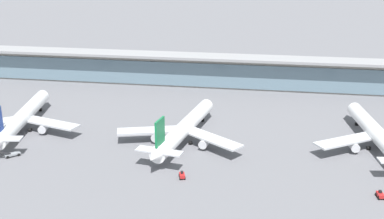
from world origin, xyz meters
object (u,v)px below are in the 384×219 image
object	(u,v)px
airliner_left_stand	(22,118)
service_truck_on_taxiway_red	(380,195)
airliner_centre_stand	(184,129)
airliner_right_stand	(377,135)
safety_cone_alpha	(18,153)
service_truck_under_wing_red	(182,175)
service_truck_near_nose_grey	(12,154)

from	to	relation	value
airliner_left_stand	service_truck_on_taxiway_red	world-z (taller)	airliner_left_stand
service_truck_on_taxiway_red	airliner_centre_stand	bearing A→B (deg)	153.65
airliner_right_stand	safety_cone_alpha	size ratio (longest dim) A/B	82.47
safety_cone_alpha	service_truck_on_taxiway_red	bearing A→B (deg)	-5.54
airliner_centre_stand	service_truck_under_wing_red	world-z (taller)	airliner_centre_stand
service_truck_near_nose_grey	service_truck_under_wing_red	size ratio (longest dim) A/B	1.83
service_truck_near_nose_grey	airliner_centre_stand	bearing A→B (deg)	21.62
airliner_centre_stand	service_truck_under_wing_red	size ratio (longest dim) A/B	17.80
airliner_right_stand	service_truck_under_wing_red	world-z (taller)	airliner_right_stand
airliner_left_stand	service_truck_near_nose_grey	xyz separation A→B (m)	(7.55, -21.66, -4.04)
airliner_centre_stand	service_truck_on_taxiway_red	bearing A→B (deg)	-26.35
service_truck_under_wing_red	airliner_centre_stand	bearing A→B (deg)	99.01
airliner_left_stand	airliner_centre_stand	size ratio (longest dim) A/B	1.00
airliner_right_stand	service_truck_on_taxiway_red	bearing A→B (deg)	-99.30
safety_cone_alpha	service_truck_under_wing_red	bearing A→B (deg)	-8.32
airliner_centre_stand	service_truck_on_taxiway_red	world-z (taller)	airliner_centre_stand
airliner_left_stand	service_truck_on_taxiway_red	bearing A→B (deg)	-14.27
airliner_right_stand	service_truck_on_taxiway_red	world-z (taller)	airliner_right_stand
airliner_centre_stand	service_truck_near_nose_grey	xyz separation A→B (m)	(-51.80, -20.53, -4.04)
service_truck_under_wing_red	service_truck_near_nose_grey	bearing A→B (deg)	174.20
airliner_left_stand	service_truck_under_wing_red	xyz separation A→B (m)	(63.51, -27.34, -3.97)
airliner_left_stand	service_truck_under_wing_red	world-z (taller)	airliner_left_stand
service_truck_under_wing_red	safety_cone_alpha	size ratio (longest dim) A/B	4.62
airliner_right_stand	service_truck_near_nose_grey	size ratio (longest dim) A/B	9.78
airliner_left_stand	airliner_centre_stand	bearing A→B (deg)	-1.08
airliner_left_stand	airliner_right_stand	xyz separation A→B (m)	(122.85, 3.76, 0.00)
airliner_left_stand	airliner_right_stand	world-z (taller)	same
service_truck_near_nose_grey	service_truck_under_wing_red	bearing A→B (deg)	-5.80
airliner_centre_stand	safety_cone_alpha	bearing A→B (deg)	-160.47
safety_cone_alpha	service_truck_near_nose_grey	bearing A→B (deg)	-106.05
service_truck_near_nose_grey	safety_cone_alpha	world-z (taller)	service_truck_near_nose_grey
airliner_right_stand	airliner_centre_stand	bearing A→B (deg)	-175.60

